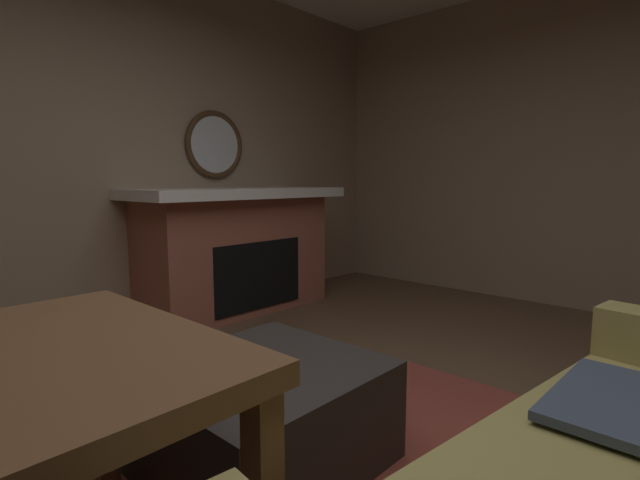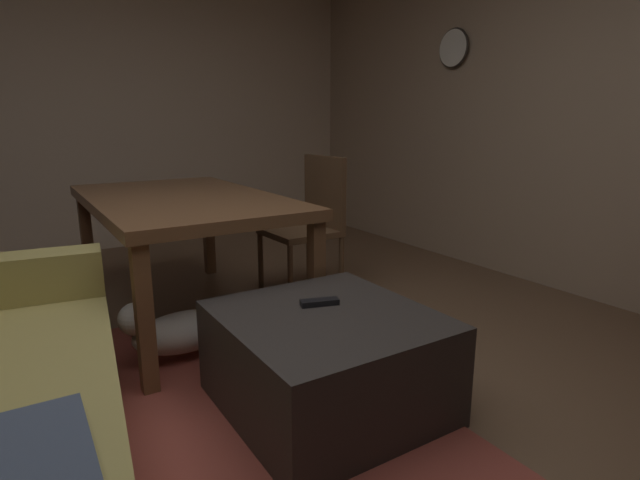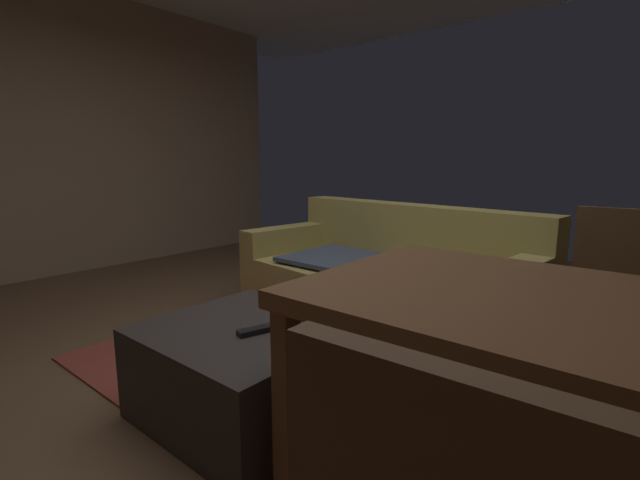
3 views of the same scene
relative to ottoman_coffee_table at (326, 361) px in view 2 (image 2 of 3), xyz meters
The scene contains 10 objects.
floor 0.44m from the ottoman_coffee_table, 95.62° to the left, with size 8.17×8.17×0.00m, color brown.
wall_right_window_side 3.60m from the ottoman_coffee_table, ahead, with size 0.12×5.69×2.85m, color #C4AA91.
area_rug 0.66m from the ottoman_coffee_table, 90.00° to the left, with size 2.60×2.00×0.01m, color brown.
ottoman_coffee_table is the anchor object (origin of this frame).
tv_remote 0.24m from the ottoman_coffee_table, 15.71° to the right, with size 0.05×0.16×0.02m, color black.
dining_table 1.38m from the ottoman_coffee_table, ahead, with size 1.69×0.98×0.74m.
dining_chair_north 1.69m from the ottoman_coffee_table, 39.09° to the left, with size 0.46×0.46×0.93m.
dining_chair_south 1.51m from the ottoman_coffee_table, 29.02° to the right, with size 0.46×0.46×0.93m.
small_dog 0.82m from the ottoman_coffee_table, 28.64° to the left, with size 0.23×0.56×0.29m.
wall_clock 3.02m from the ottoman_coffee_table, 55.89° to the right, with size 0.31×0.03×0.31m.
Camera 2 is at (-1.54, 0.64, 1.17)m, focal length 28.26 mm.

